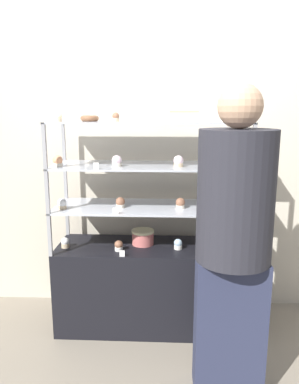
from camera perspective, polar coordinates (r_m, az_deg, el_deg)
The scene contains 29 objects.
ground_plane at distance 3.04m, azimuth 0.00°, elevation -19.37°, with size 20.00×20.00×0.00m, color gray.
back_wall at distance 2.99m, azimuth 0.35°, elevation 6.59°, with size 8.00×0.05×2.60m.
display_base at distance 2.89m, azimuth 0.00°, elevation -14.05°, with size 1.35×0.48×0.63m.
display_riser_lower at distance 2.68m, azimuth 0.00°, elevation -2.55°, with size 1.35×0.48×0.30m.
display_riser_middle at distance 2.62m, azimuth 0.00°, elevation 3.77°, with size 1.35×0.48×0.30m.
display_riser_upper at distance 2.59m, azimuth 0.00°, elevation 10.31°, with size 1.35×0.48×0.30m.
layer_cake_centerpiece at distance 2.78m, azimuth -1.02°, elevation -6.89°, with size 0.16×0.16×0.11m.
sheet_cake_frosted at distance 2.59m, azimuth 5.27°, elevation 11.43°, with size 0.19×0.13×0.07m.
cupcake_0 at distance 2.79m, azimuth -12.73°, elevation -7.55°, with size 0.06×0.06×0.07m.
cupcake_1 at distance 2.67m, azimuth -4.71°, elevation -8.17°, with size 0.06×0.06×0.07m.
cupcake_2 at distance 2.70m, azimuth 4.37°, elevation -7.94°, with size 0.06×0.06×0.07m.
cupcake_3 at distance 2.69m, azimuth 13.39°, elevation -8.34°, with size 0.06×0.06×0.07m.
price_tag_0 at distance 2.57m, azimuth -4.19°, elevation -9.34°, with size 0.04×0.00×0.04m.
cupcake_4 at distance 2.66m, azimuth -13.20°, elevation -1.81°, with size 0.06×0.06×0.08m.
cupcake_5 at distance 2.64m, azimuth -4.47°, elevation -1.65°, with size 0.06×0.06×0.08m.
cupcake_6 at distance 2.62m, azimuth 4.72°, elevation -1.75°, with size 0.06×0.06×0.08m.
cupcake_7 at distance 2.63m, azimuth 13.14°, elevation -1.99°, with size 0.06×0.06×0.08m.
price_tag_1 at distance 2.48m, azimuth -5.20°, elevation -2.89°, with size 0.04×0.00×0.04m.
cupcake_8 at distance 2.61m, azimuth -13.82°, elevation 4.56°, with size 0.07×0.07×0.08m.
cupcake_9 at distance 2.54m, azimuth -5.01°, elevation 4.67°, with size 0.07×0.07×0.08m.
cupcake_10 at distance 2.53m, azimuth 4.43°, elevation 4.65°, with size 0.07×0.07×0.08m.
cupcake_11 at distance 2.55m, azimuth 13.57°, elevation 4.39°, with size 0.07×0.07×0.08m.
price_tag_2 at distance 2.44m, azimuth -8.14°, elevation 3.95°, with size 0.04×0.00×0.04m.
cupcake_12 at distance 2.64m, azimuth -13.73°, elevation 11.02°, with size 0.05×0.05×0.06m.
cupcake_13 at distance 2.54m, azimuth -5.16°, elevation 11.28°, with size 0.05×0.05×0.06m.
cupcake_14 at distance 2.52m, azimuth 14.51°, elevation 10.94°, with size 0.05×0.05×0.06m.
price_tag_3 at distance 2.38m, azimuth 8.85°, elevation 10.95°, with size 0.04×0.00×0.04m.
donut_glazed at distance 2.67m, azimuth -9.11°, elevation 11.02°, with size 0.13×0.13×0.04m.
customer_figure at distance 2.07m, azimuth 12.67°, elevation -6.90°, with size 0.40×0.40×1.73m.
Camera 1 is at (0.12, -2.59, 1.60)m, focal length 35.00 mm.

